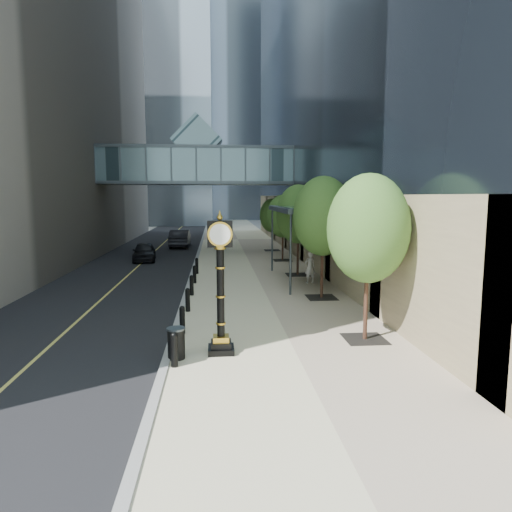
# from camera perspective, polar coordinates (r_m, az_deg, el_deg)

# --- Properties ---
(ground) EXTENTS (320.00, 320.00, 0.00)m
(ground) POSITION_cam_1_polar(r_m,az_deg,el_deg) (12.88, 1.95, -15.12)
(ground) COLOR gray
(ground) RESTS_ON ground
(road) EXTENTS (8.00, 180.00, 0.02)m
(road) POSITION_cam_1_polar(r_m,az_deg,el_deg) (52.33, -11.09, 1.94)
(road) COLOR black
(road) RESTS_ON ground
(sidewalk) EXTENTS (8.00, 180.00, 0.06)m
(sidewalk) POSITION_cam_1_polar(r_m,az_deg,el_deg) (52.09, -2.30, 2.07)
(sidewalk) COLOR beige
(sidewalk) RESTS_ON ground
(curb) EXTENTS (0.25, 180.00, 0.07)m
(curb) POSITION_cam_1_polar(r_m,az_deg,el_deg) (52.05, -6.70, 2.03)
(curb) COLOR gray
(curb) RESTS_ON ground
(distant_tower_a) EXTENTS (24.00, 22.00, 78.00)m
(distant_tower_a) POSITION_cam_1_polar(r_m,az_deg,el_deg) (94.08, -14.07, 28.51)
(distant_tower_a) COLOR #9FB4C8
(distant_tower_a) RESTS_ON ground
(distant_tower_b) EXTENTS (26.00, 24.00, 90.00)m
(distant_tower_b) POSITION_cam_1_polar(r_m,az_deg,el_deg) (114.54, 0.60, 27.96)
(distant_tower_b) COLOR #9FB4C8
(distant_tower_b) RESTS_ON ground
(distant_tower_c) EXTENTS (22.00, 22.00, 65.00)m
(distant_tower_c) POSITION_cam_1_polar(r_m,az_deg,el_deg) (134.72, -7.26, 19.24)
(distant_tower_c) COLOR #9FB4C8
(distant_tower_c) RESTS_ON ground
(skywalk) EXTENTS (17.00, 4.20, 5.80)m
(skywalk) POSITION_cam_1_polar(r_m,az_deg,el_deg) (39.92, -7.37, 11.40)
(skywalk) COLOR slate
(skywalk) RESTS_ON ground
(entrance_canopy) EXTENTS (3.00, 8.00, 4.38)m
(entrance_canopy) POSITION_cam_1_polar(r_m,az_deg,el_deg) (26.28, 5.84, 5.80)
(entrance_canopy) COLOR #383F44
(entrance_canopy) RESTS_ON ground
(bollard_row) EXTENTS (0.20, 16.20, 0.90)m
(bollard_row) POSITION_cam_1_polar(r_m,az_deg,el_deg) (21.30, -8.27, -4.61)
(bollard_row) COLOR black
(bollard_row) RESTS_ON sidewalk
(street_trees) EXTENTS (2.84, 28.51, 5.84)m
(street_trees) POSITION_cam_1_polar(r_m,az_deg,el_deg) (26.40, 6.05, 4.82)
(street_trees) COLOR black
(street_trees) RESTS_ON sidewalk
(street_clock) EXTENTS (0.81, 0.81, 4.34)m
(street_clock) POSITION_cam_1_polar(r_m,az_deg,el_deg) (14.21, -4.45, -4.76)
(street_clock) COLOR black
(street_clock) RESTS_ON sidewalk
(trash_bin) EXTENTS (0.61, 0.61, 0.90)m
(trash_bin) POSITION_cam_1_polar(r_m,az_deg,el_deg) (14.23, -9.94, -10.80)
(trash_bin) COLOR black
(trash_bin) RESTS_ON sidewalk
(pedestrian) EXTENTS (0.74, 0.58, 1.80)m
(pedestrian) POSITION_cam_1_polar(r_m,az_deg,el_deg) (25.89, 6.76, -1.43)
(pedestrian) COLOR beige
(pedestrian) RESTS_ON sidewalk
(car_near) EXTENTS (2.09, 4.28, 1.40)m
(car_near) POSITION_cam_1_polar(r_m,az_deg,el_deg) (35.98, -13.80, 0.53)
(car_near) COLOR black
(car_near) RESTS_ON road
(car_far) EXTENTS (1.85, 5.18, 1.70)m
(car_far) POSITION_cam_1_polar(r_m,az_deg,el_deg) (45.15, -9.45, 2.21)
(car_far) COLOR black
(car_far) RESTS_ON road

